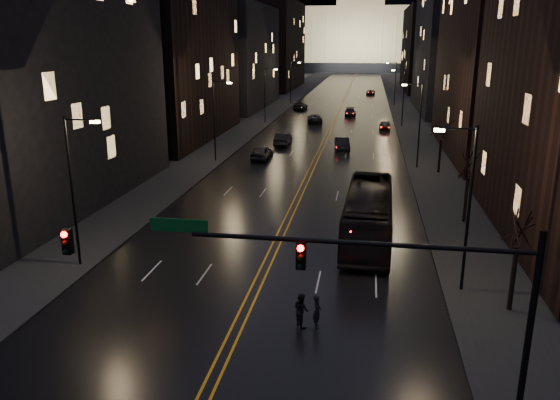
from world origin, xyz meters
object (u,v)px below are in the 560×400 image
at_px(traffic_signal, 369,273).
at_px(oncoming_car_b, 283,139).
at_px(pedestrian_a, 317,311).
at_px(bus, 368,214).
at_px(pedestrian_b, 301,310).
at_px(oncoming_car_a, 262,152).
at_px(receding_car_a, 342,144).

distance_m(traffic_signal, oncoming_car_b, 52.61).
relative_size(oncoming_car_b, pedestrian_a, 3.00).
distance_m(bus, oncoming_car_b, 35.61).
bearing_deg(oncoming_car_b, traffic_signal, 101.87).
bearing_deg(pedestrian_a, traffic_signal, -161.27).
height_order(oncoming_car_b, pedestrian_b, pedestrian_b).
xyz_separation_m(traffic_signal, pedestrian_a, (-2.21, 5.00, -4.29)).
height_order(oncoming_car_b, pedestrian_a, pedestrian_a).
bearing_deg(pedestrian_b, bus, -51.08).
bearing_deg(pedestrian_a, bus, -15.50).
xyz_separation_m(bus, oncoming_car_a, (-12.11, 24.65, -0.95)).
distance_m(oncoming_car_a, oncoming_car_b, 9.22).
xyz_separation_m(traffic_signal, oncoming_car_b, (-11.04, 51.26, -4.30)).
distance_m(oncoming_car_b, receding_car_a, 8.09).
xyz_separation_m(oncoming_car_b, pedestrian_a, (8.83, -46.26, 0.01)).
distance_m(traffic_signal, pedestrian_b, 7.21).
height_order(bus, oncoming_car_a, bus).
bearing_deg(receding_car_a, pedestrian_b, -96.94).
bearing_deg(oncoming_car_a, oncoming_car_b, -95.23).
relative_size(traffic_signal, oncoming_car_a, 3.55).
height_order(traffic_signal, bus, traffic_signal).
height_order(traffic_signal, pedestrian_b, traffic_signal).
height_order(pedestrian_a, pedestrian_b, pedestrian_b).
relative_size(receding_car_a, pedestrian_a, 2.89).
height_order(traffic_signal, oncoming_car_b, traffic_signal).
bearing_deg(oncoming_car_b, pedestrian_b, 99.63).
bearing_deg(oncoming_car_b, receding_car_a, 164.05).
bearing_deg(traffic_signal, receding_car_a, 93.78).
xyz_separation_m(oncoming_car_a, pedestrian_a, (9.83, -37.09, -0.01)).
distance_m(oncoming_car_a, pedestrian_a, 38.37).
height_order(oncoming_car_a, pedestrian_a, oncoming_car_a).
height_order(receding_car_a, pedestrian_b, pedestrian_b).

